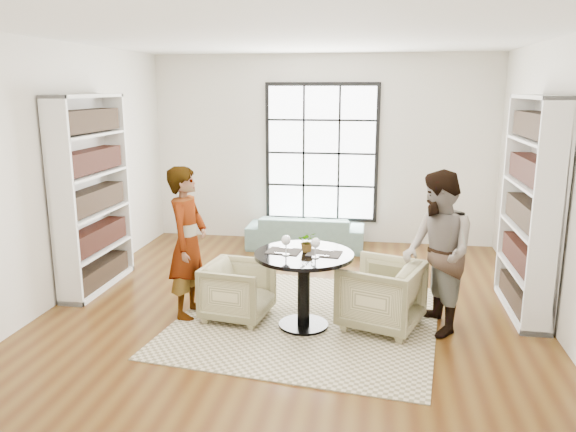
% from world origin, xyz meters
% --- Properties ---
extents(ground, '(6.00, 6.00, 0.00)m').
position_xyz_m(ground, '(0.00, 0.00, 0.00)').
color(ground, brown).
extents(room_shell, '(6.00, 6.01, 6.00)m').
position_xyz_m(room_shell, '(0.00, 0.54, 1.26)').
color(room_shell, silver).
rests_on(room_shell, ground).
extents(rug, '(3.05, 3.05, 0.01)m').
position_xyz_m(rug, '(0.20, -0.35, 0.01)').
color(rug, '#C4B493').
rests_on(rug, ground).
extents(pedestal_table, '(1.03, 1.03, 0.82)m').
position_xyz_m(pedestal_table, '(0.18, -0.53, 0.59)').
color(pedestal_table, black).
rests_on(pedestal_table, ground).
extents(sofa, '(1.82, 0.74, 0.53)m').
position_xyz_m(sofa, '(-0.18, 2.45, 0.26)').
color(sofa, gray).
rests_on(sofa, ground).
extents(armchair_left, '(0.78, 0.76, 0.63)m').
position_xyz_m(armchair_left, '(-0.55, -0.40, 0.31)').
color(armchair_left, tan).
rests_on(armchair_left, ground).
extents(armchair_right, '(1.00, 0.98, 0.72)m').
position_xyz_m(armchair_right, '(0.98, -0.39, 0.36)').
color(armchair_right, tan).
rests_on(armchair_right, ground).
extents(person_left, '(0.43, 0.63, 1.67)m').
position_xyz_m(person_left, '(-1.10, -0.40, 0.83)').
color(person_left, gray).
rests_on(person_left, ground).
extents(person_right, '(0.84, 0.96, 1.68)m').
position_xyz_m(person_right, '(1.53, -0.39, 0.84)').
color(person_right, gray).
rests_on(person_right, ground).
extents(placemat_left, '(0.37, 0.30, 0.01)m').
position_xyz_m(placemat_left, '(-0.03, -0.51, 0.82)').
color(placemat_left, '#292724').
rests_on(placemat_left, pedestal_table).
extents(placemat_right, '(0.37, 0.30, 0.01)m').
position_xyz_m(placemat_right, '(0.39, -0.52, 0.82)').
color(placemat_right, '#292724').
rests_on(placemat_right, pedestal_table).
extents(cutlery_left, '(0.16, 0.23, 0.01)m').
position_xyz_m(cutlery_left, '(-0.03, -0.51, 0.83)').
color(cutlery_left, '#BDBCC1').
rests_on(cutlery_left, placemat_left).
extents(cutlery_right, '(0.16, 0.23, 0.01)m').
position_xyz_m(cutlery_right, '(0.39, -0.52, 0.83)').
color(cutlery_right, '#BDBCC1').
rests_on(cutlery_right, placemat_right).
extents(wine_glass_left, '(0.09, 0.09, 0.21)m').
position_xyz_m(wine_glass_left, '(0.01, -0.62, 0.97)').
color(wine_glass_left, silver).
rests_on(wine_glass_left, pedestal_table).
extents(wine_glass_right, '(0.09, 0.09, 0.21)m').
position_xyz_m(wine_glass_right, '(0.32, -0.67, 0.97)').
color(wine_glass_right, silver).
rests_on(wine_glass_right, pedestal_table).
extents(flower_centerpiece, '(0.22, 0.19, 0.22)m').
position_xyz_m(flower_centerpiece, '(0.22, -0.47, 0.92)').
color(flower_centerpiece, gray).
rests_on(flower_centerpiece, pedestal_table).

